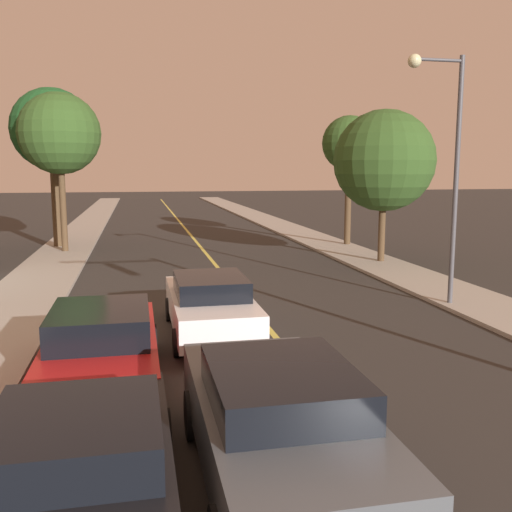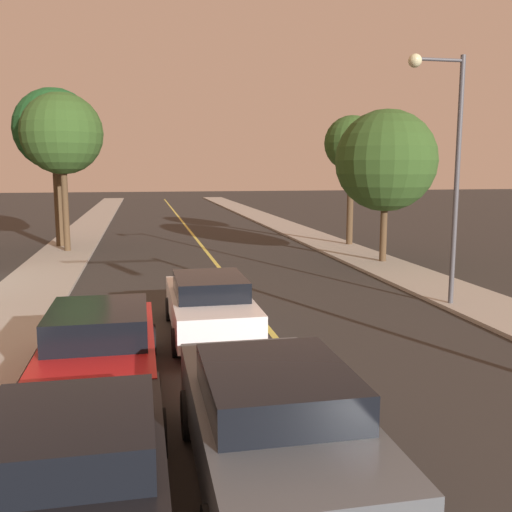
% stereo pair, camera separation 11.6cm
% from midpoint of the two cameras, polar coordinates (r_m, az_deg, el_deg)
% --- Properties ---
extents(road_surface, '(10.54, 80.00, 0.01)m').
position_cam_midpoint_polar(road_surface, '(38.14, -6.74, 2.74)').
color(road_surface, '#2D2B28').
rests_on(road_surface, ground).
extents(sidewalk_left, '(2.50, 80.00, 0.12)m').
position_cam_midpoint_polar(sidewalk_left, '(38.18, -16.55, 2.53)').
color(sidewalk_left, '#9E998E').
rests_on(sidewalk_left, ground).
extents(sidewalk_right, '(2.50, 80.00, 0.12)m').
position_cam_midpoint_polar(sidewalk_right, '(39.20, 2.81, 3.03)').
color(sidewalk_right, '#9E998E').
rests_on(sidewalk_right, ground).
extents(car_near_lane_front, '(2.04, 4.76, 1.60)m').
position_cam_midpoint_polar(car_near_lane_front, '(7.28, 2.20, -16.25)').
color(car_near_lane_front, '#474C51').
rests_on(car_near_lane_front, ground).
extents(car_near_lane_second, '(1.93, 4.75, 1.46)m').
position_cam_midpoint_polar(car_near_lane_second, '(13.56, -4.45, -4.82)').
color(car_near_lane_second, white).
rests_on(car_near_lane_second, ground).
extents(car_outer_lane_front, '(2.11, 4.35, 1.40)m').
position_cam_midpoint_polar(car_outer_lane_front, '(6.86, -17.36, -19.30)').
color(car_outer_lane_front, black).
rests_on(car_outer_lane_front, ground).
extents(car_outer_lane_second, '(2.05, 4.84, 1.47)m').
position_cam_midpoint_polar(car_outer_lane_second, '(10.82, -15.04, -8.54)').
color(car_outer_lane_second, red).
rests_on(car_outer_lane_second, ground).
extents(streetlamp_right, '(1.65, 0.36, 6.83)m').
position_cam_midpoint_polar(streetlamp_right, '(16.71, 18.65, 10.28)').
color(streetlamp_right, '#47474C').
rests_on(streetlamp_right, ground).
extents(tree_left_near, '(3.71, 3.71, 7.25)m').
position_cam_midpoint_polar(tree_left_near, '(27.99, -18.73, 11.48)').
color(tree_left_near, '#4C3823').
rests_on(tree_left_near, ground).
extents(tree_left_far, '(3.94, 3.94, 7.68)m').
position_cam_midpoint_polar(tree_left_far, '(29.92, -19.37, 11.80)').
color(tree_left_far, '#4C3823').
rests_on(tree_left_far, ground).
extents(tree_right_near, '(4.13, 4.13, 6.20)m').
position_cam_midpoint_polar(tree_right_near, '(24.07, 12.99, 9.26)').
color(tree_right_near, '#4C3823').
rests_on(tree_right_near, ground).
extents(tree_right_far, '(2.73, 2.73, 6.44)m').
position_cam_midpoint_polar(tree_right_far, '(29.32, 9.66, 10.95)').
color(tree_right_far, '#4C3823').
rests_on(tree_right_far, ground).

